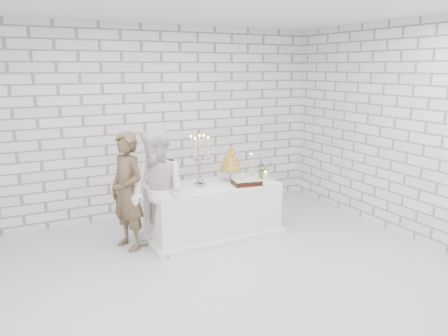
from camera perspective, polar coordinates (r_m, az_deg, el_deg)
The scene contains 14 objects.
ground at distance 5.09m, azimuth -1.41°, elevation -14.33°, with size 6.00×5.00×0.01m, color silver.
ceiling at distance 4.56m, azimuth -1.64°, elevation 21.37°, with size 6.00×5.00×0.01m, color white.
wall_back at distance 6.91m, azimuth -10.51°, elevation 5.92°, with size 6.00×0.01×3.00m, color white.
wall_front at distance 2.64m, azimuth 22.70°, elevation -6.78°, with size 6.00×0.01×3.00m, color white.
wall_right at distance 6.46m, azimuth 23.38°, elevation 4.55°, with size 0.01×5.00×3.00m, color white.
cake_table at distance 6.13m, azimuth -1.42°, elevation -5.59°, with size 1.80×0.80×0.75m, color white.
groom at distance 5.73m, azimuth -12.72°, elevation -3.05°, with size 0.57×0.37×1.56m, color #3F311F.
bride at distance 5.47m, azimuth -8.81°, elevation -3.30°, with size 0.79×0.62×1.63m, color white.
candelabra at distance 5.86m, azimuth -3.23°, elevation 0.97°, with size 0.29×0.29×0.72m, color #9E9DA8, non-canonical shape.
croquembouche at distance 6.17m, azimuth 0.88°, elevation 0.61°, with size 0.33×0.33×0.51m, color olive, non-canonical shape.
chocolate_cake at distance 6.01m, azimuth 3.02°, elevation -1.85°, with size 0.38×0.27×0.08m, color black.
pillar_candle at distance 6.27m, azimuth 5.54°, elevation -1.08°, with size 0.08×0.08×0.12m, color white.
extra_taper at distance 6.51m, azimuth 3.64°, elevation 0.40°, with size 0.06×0.06×0.32m, color beige.
flowers at distance 6.36m, azimuth 5.35°, elevation -0.09°, with size 0.26×0.22×0.29m, color #53753B.
Camera 1 is at (-1.93, -4.08, 2.36)m, focal length 34.43 mm.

